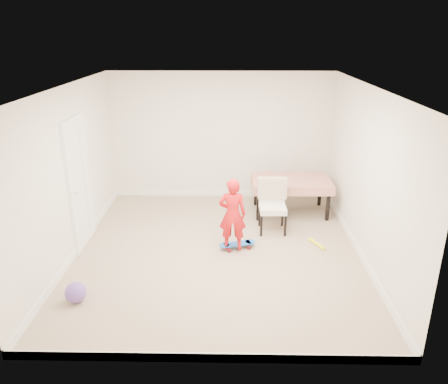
{
  "coord_description": "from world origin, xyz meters",
  "views": [
    {
      "loc": [
        0.21,
        -6.24,
        3.37
      ],
      "look_at": [
        0.1,
        0.2,
        0.95
      ],
      "focal_mm": 35.0,
      "sensor_mm": 36.0,
      "label": 1
    }
  ],
  "objects_px": {
    "skateboard": "(237,246)",
    "dining_table": "(290,196)",
    "child": "(232,217)",
    "dining_chair": "(273,206)",
    "balloon": "(76,292)"
  },
  "relations": [
    {
      "from": "dining_chair",
      "to": "balloon",
      "type": "relative_size",
      "value": 3.34
    },
    {
      "from": "child",
      "to": "balloon",
      "type": "distance_m",
      "value": 2.56
    },
    {
      "from": "dining_chair",
      "to": "balloon",
      "type": "height_order",
      "value": "dining_chair"
    },
    {
      "from": "dining_table",
      "to": "dining_chair",
      "type": "bearing_deg",
      "value": -117.07
    },
    {
      "from": "skateboard",
      "to": "child",
      "type": "bearing_deg",
      "value": -158.76
    },
    {
      "from": "child",
      "to": "skateboard",
      "type": "bearing_deg",
      "value": -140.72
    },
    {
      "from": "dining_chair",
      "to": "skateboard",
      "type": "relative_size",
      "value": 1.54
    },
    {
      "from": "skateboard",
      "to": "child",
      "type": "xyz_separation_m",
      "value": [
        -0.08,
        -0.07,
        0.55
      ]
    },
    {
      "from": "dining_table",
      "to": "balloon",
      "type": "height_order",
      "value": "dining_table"
    },
    {
      "from": "dining_table",
      "to": "skateboard",
      "type": "xyz_separation_m",
      "value": [
        -1.04,
        -1.51,
        -0.3
      ]
    },
    {
      "from": "skateboard",
      "to": "child",
      "type": "relative_size",
      "value": 0.51
    },
    {
      "from": "dining_table",
      "to": "balloon",
      "type": "xyz_separation_m",
      "value": [
        -3.17,
        -3.04,
        -0.2
      ]
    },
    {
      "from": "dining_chair",
      "to": "balloon",
      "type": "xyz_separation_m",
      "value": [
        -2.75,
        -2.19,
        -0.33
      ]
    },
    {
      "from": "dining_chair",
      "to": "child",
      "type": "bearing_deg",
      "value": -134.84
    },
    {
      "from": "skateboard",
      "to": "dining_table",
      "type": "bearing_deg",
      "value": 38.89
    }
  ]
}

